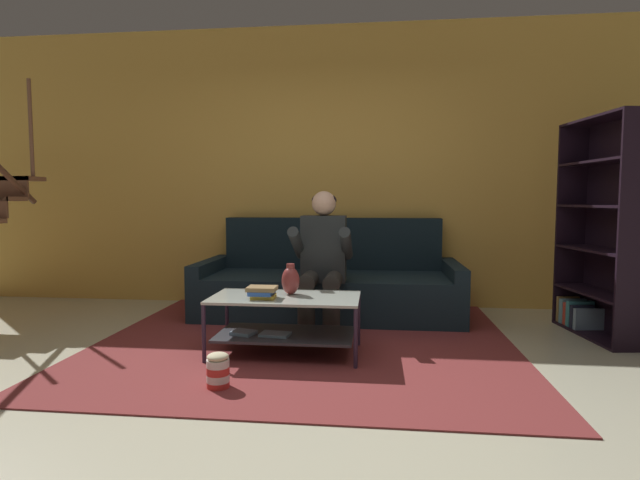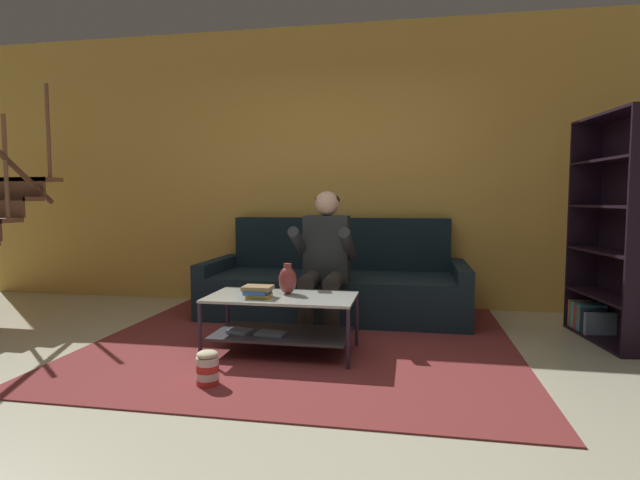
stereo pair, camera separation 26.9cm
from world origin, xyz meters
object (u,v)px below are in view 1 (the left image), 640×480
object	(u,v)px
couch	(329,285)
vase	(291,280)
coffee_table	(284,316)
bookshelf	(603,240)
book_stack	(262,292)
popcorn_tub	(218,371)
person_seated_center	(323,256)

from	to	relation	value
couch	vase	size ratio (longest dim) A/B	10.99
coffee_table	bookshelf	xyz separation A→B (m)	(2.48, 0.82, 0.50)
book_stack	popcorn_tub	distance (m)	0.70
coffee_table	vase	distance (m)	0.26
couch	person_seated_center	bearing A→B (deg)	-90.00
person_seated_center	book_stack	distance (m)	0.89
person_seated_center	book_stack	world-z (taller)	person_seated_center
couch	bookshelf	world-z (taller)	bookshelf
book_stack	popcorn_tub	world-z (taller)	book_stack
bookshelf	person_seated_center	bearing A→B (deg)	-177.25
couch	coffee_table	distance (m)	1.32
vase	bookshelf	world-z (taller)	bookshelf
person_seated_center	coffee_table	world-z (taller)	person_seated_center
couch	coffee_table	xyz separation A→B (m)	(-0.20, -1.30, -0.00)
book_stack	bookshelf	xyz separation A→B (m)	(2.61, 0.91, 0.32)
person_seated_center	popcorn_tub	distance (m)	1.56
coffee_table	popcorn_tub	world-z (taller)	coffee_table
person_seated_center	vase	world-z (taller)	person_seated_center
couch	coffee_table	bearing A→B (deg)	-98.67
popcorn_tub	person_seated_center	bearing A→B (deg)	71.39
couch	vase	bearing A→B (deg)	-97.72
popcorn_tub	coffee_table	bearing A→B (deg)	68.45
couch	person_seated_center	size ratio (longest dim) A/B	2.07
person_seated_center	bookshelf	xyz separation A→B (m)	(2.28, 0.11, 0.15)
coffee_table	book_stack	bearing A→B (deg)	-145.24
couch	person_seated_center	distance (m)	0.69
popcorn_tub	book_stack	bearing A→B (deg)	77.27
popcorn_tub	vase	bearing A→B (deg)	68.34
person_seated_center	coffee_table	bearing A→B (deg)	-105.68
coffee_table	bookshelf	bearing A→B (deg)	18.24
couch	book_stack	world-z (taller)	couch
vase	bookshelf	xyz separation A→B (m)	(2.45, 0.74, 0.26)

